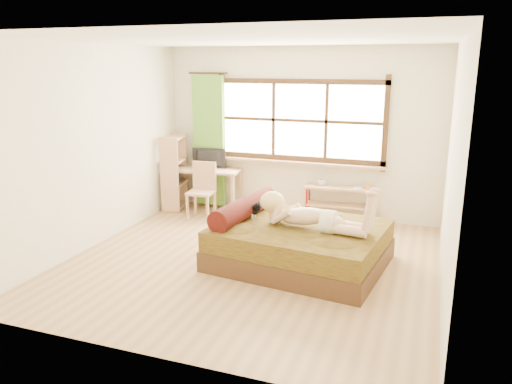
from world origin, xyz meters
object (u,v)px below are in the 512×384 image
at_px(bed, 296,243).
at_px(woman, 312,204).
at_px(kitten, 248,209).
at_px(bookshelf, 174,172).
at_px(desk, 207,174).
at_px(pipe_shelf, 341,196).
at_px(chair, 203,187).

xyz_separation_m(bed, woman, (0.20, -0.06, 0.53)).
bearing_deg(kitten, bookshelf, 148.27).
distance_m(bed, desk, 2.75).
height_order(pipe_shelf, bookshelf, bookshelf).
relative_size(chair, pipe_shelf, 0.79).
distance_m(pipe_shelf, bookshelf, 2.84).
bearing_deg(bed, woman, -8.58).
bearing_deg(bed, chair, 151.34).
distance_m(woman, bookshelf, 3.31).
xyz_separation_m(woman, desk, (-2.26, 1.84, -0.18)).
relative_size(woman, kitten, 4.67).
bearing_deg(kitten, pipe_shelf, 71.55).
xyz_separation_m(bed, pipe_shelf, (0.20, 1.91, 0.14)).
xyz_separation_m(kitten, bookshelf, (-1.95, 1.57, 0.02)).
relative_size(desk, chair, 1.32).
height_order(bed, kitten, bed).
distance_m(woman, chair, 2.64).
relative_size(bed, pipe_shelf, 1.94).
bearing_deg(bookshelf, bed, -44.40).
height_order(desk, chair, chair).
distance_m(desk, pipe_shelf, 2.27).
bearing_deg(bed, kitten, 179.21).
distance_m(kitten, chair, 1.86).
bearing_deg(kitten, woman, -2.61).
relative_size(kitten, bookshelf, 0.24).
bearing_deg(woman, pipe_shelf, 97.16).
height_order(bed, chair, chair).
bearing_deg(pipe_shelf, woman, -93.20).
relative_size(woman, bookshelf, 1.11).
xyz_separation_m(bed, bookshelf, (-2.62, 1.67, 0.37)).
distance_m(bed, chair, 2.44).
relative_size(woman, pipe_shelf, 1.24).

